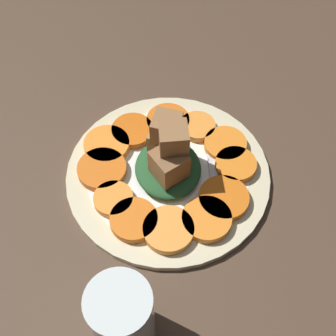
{
  "coord_description": "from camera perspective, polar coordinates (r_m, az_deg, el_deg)",
  "views": [
    {
      "loc": [
        -37.36,
        3.36,
        58.47
      ],
      "look_at": [
        0.0,
        0.0,
        4.1
      ],
      "focal_mm": 50.0,
      "sensor_mm": 36.0,
      "label": 1
    }
  ],
  "objects": [
    {
      "name": "carrot_slice_8",
      "position": [
        0.71,
        -4.36,
        4.56
      ],
      "size": [
        6.26,
        6.26,
        1.12
      ],
      "primitive_type": "cylinder",
      "color": "#D56013",
      "rests_on": "plate"
    },
    {
      "name": "water_glass",
      "position": [
        0.54,
        -5.64,
        -17.65
      ],
      "size": [
        7.15,
        7.15,
        10.89
      ],
      "color": "silver",
      "rests_on": "table_slab"
    },
    {
      "name": "carrot_slice_0",
      "position": [
        0.62,
        -4.19,
        -6.32
      ],
      "size": [
        6.41,
        6.41,
        1.12
      ],
      "primitive_type": "cylinder",
      "color": "orange",
      "rests_on": "plate"
    },
    {
      "name": "center_pile",
      "position": [
        0.64,
        0.14,
        1.54
      ],
      "size": [
        10.53,
        9.38,
        9.51
      ],
      "color": "#235128",
      "rests_on": "plate"
    },
    {
      "name": "carrot_slice_9",
      "position": [
        0.7,
        -7.48,
        2.83
      ],
      "size": [
        6.76,
        6.76,
        1.12
      ],
      "primitive_type": "cylinder",
      "color": "orange",
      "rests_on": "plate"
    },
    {
      "name": "table_slab",
      "position": [
        0.69,
        0.0,
        -1.47
      ],
      "size": [
        120.0,
        120.0,
        2.0
      ],
      "primitive_type": "cube",
      "color": "#4C3828",
      "rests_on": "ground"
    },
    {
      "name": "carrot_slice_6",
      "position": [
        0.71,
        3.62,
        5.06
      ],
      "size": [
        5.42,
        5.42,
        1.12
      ],
      "primitive_type": "cylinder",
      "color": "orange",
      "rests_on": "plate"
    },
    {
      "name": "carrot_slice_10",
      "position": [
        0.67,
        -8.06,
        -0.15
      ],
      "size": [
        7.01,
        7.01,
        1.12
      ],
      "primitive_type": "cylinder",
      "color": "orange",
      "rests_on": "plate"
    },
    {
      "name": "carrot_slice_3",
      "position": [
        0.64,
        6.8,
        -3.68
      ],
      "size": [
        6.92,
        6.92,
        1.12
      ],
      "primitive_type": "cylinder",
      "color": "orange",
      "rests_on": "plate"
    },
    {
      "name": "carrot_slice_7",
      "position": [
        0.72,
        0.0,
        5.72
      ],
      "size": [
        6.56,
        6.56,
        1.12
      ],
      "primitive_type": "cylinder",
      "color": "orange",
      "rests_on": "plate"
    },
    {
      "name": "fork",
      "position": [
        0.67,
        5.52,
        -0.41
      ],
      "size": [
        19.48,
        2.52,
        0.4
      ],
      "rotation": [
        0.0,
        0.0,
        -0.03
      ],
      "color": "silver",
      "rests_on": "plate"
    },
    {
      "name": "carrot_slice_5",
      "position": [
        0.7,
        7.0,
        2.87
      ],
      "size": [
        6.26,
        6.26,
        1.12
      ],
      "primitive_type": "cylinder",
      "color": "orange",
      "rests_on": "plate"
    },
    {
      "name": "carrot_slice_11",
      "position": [
        0.64,
        -6.67,
        -3.8
      ],
      "size": [
        5.45,
        5.45,
        1.12
      ],
      "primitive_type": "cylinder",
      "color": "orange",
      "rests_on": "plate"
    },
    {
      "name": "carrot_slice_4",
      "position": [
        0.68,
        8.23,
        0.47
      ],
      "size": [
        5.95,
        5.95,
        1.12
      ],
      "primitive_type": "cylinder",
      "color": "orange",
      "rests_on": "plate"
    },
    {
      "name": "carrot_slice_1",
      "position": [
        0.62,
        0.06,
        -7.51
      ],
      "size": [
        6.78,
        6.78,
        1.12
      ],
      "primitive_type": "cylinder",
      "color": "#F9963A",
      "rests_on": "plate"
    },
    {
      "name": "carrot_slice_2",
      "position": [
        0.62,
        4.74,
        -6.22
      ],
      "size": [
        6.69,
        6.69,
        1.12
      ],
      "primitive_type": "cylinder",
      "color": "orange",
      "rests_on": "plate"
    },
    {
      "name": "plate",
      "position": [
        0.67,
        0.0,
        -0.76
      ],
      "size": [
        29.18,
        29.18,
        1.05
      ],
      "color": "beige",
      "rests_on": "table_slab"
    }
  ]
}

